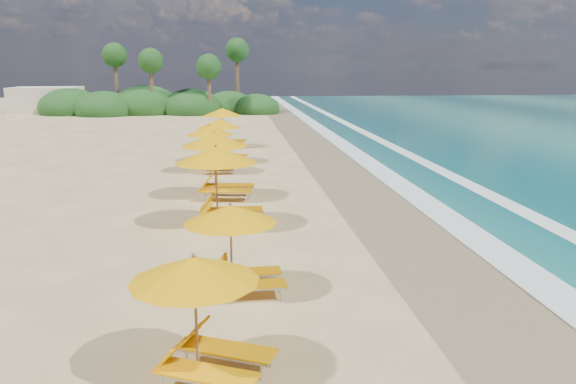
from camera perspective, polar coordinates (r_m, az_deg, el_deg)
ground at (r=17.89m, az=0.00°, el=-3.75°), size 160.00×160.00×0.00m
wet_sand at (r=18.70m, az=12.31°, el=-3.31°), size 4.00×160.00×0.01m
surf_foam at (r=19.68m, az=19.83°, el=-2.92°), size 4.00×160.00×0.01m
station_2 at (r=9.37m, az=-8.40°, el=-11.71°), size 2.81×2.79×2.14m
station_3 at (r=12.70m, az=-5.04°, el=-5.12°), size 2.35×2.19×2.12m
station_4 at (r=17.98m, az=-6.58°, el=1.13°), size 2.86×2.64×2.66m
station_5 at (r=21.90m, az=-6.87°, el=3.12°), size 3.05×2.89×2.62m
station_6 at (r=27.34m, az=-7.51°, el=4.67°), size 2.57×2.38×2.35m
station_7 at (r=30.20m, az=-6.59°, el=5.47°), size 3.09×3.05×2.38m
station_8 at (r=36.02m, az=-6.31°, el=6.77°), size 2.99×2.83×2.54m
treeline at (r=63.27m, az=-13.27°, el=8.61°), size 25.80×8.80×9.74m
beach_building at (r=68.28m, az=-23.21°, el=8.55°), size 7.00×5.00×2.80m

